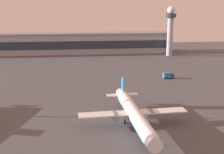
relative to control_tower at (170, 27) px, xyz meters
name	(u,v)px	position (x,y,z in m)	size (l,w,h in m)	color
ground_plane	(124,117)	(-55.38, -121.56, -21.53)	(416.00, 416.00, 0.00)	#4C4C51
terminal_building	(62,43)	(-82.80, 22.58, -13.43)	(178.87, 22.40, 16.40)	#9EA3AD
control_tower	(170,27)	(0.00, 0.00, 0.00)	(8.00, 8.00, 37.20)	#A8A8B2
airplane_taxiway_distant	(134,113)	(-53.60, -128.97, -17.31)	(33.84, 43.51, 11.17)	white
catering_truck	(168,75)	(-23.79, -71.11, -19.95)	(5.84, 2.86, 3.05)	#3372BF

